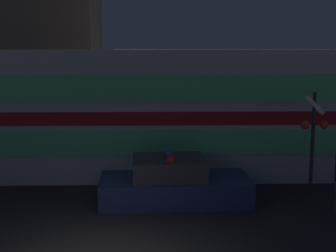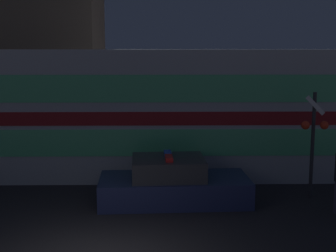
# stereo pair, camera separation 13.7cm
# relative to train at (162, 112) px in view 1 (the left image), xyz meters

# --- Properties ---
(train) EXTENTS (18.04, 3.00, 4.31)m
(train) POSITION_rel_train_xyz_m (0.00, 0.00, 0.00)
(train) COLOR #B7BABF
(train) RESTS_ON ground_plane
(police_car) EXTENTS (4.31, 2.04, 1.41)m
(police_car) POSITION_rel_train_xyz_m (0.26, -3.22, -1.63)
(police_car) COLOR navy
(police_car) RESTS_ON ground_plane
(crossing_signal_near) EXTENTS (0.79, 0.30, 3.11)m
(crossing_signal_near) POSITION_rel_train_xyz_m (4.32, -2.91, -0.28)
(crossing_signal_near) COLOR #2D2D33
(crossing_signal_near) RESTS_ON ground_plane
(building_left) EXTENTS (8.18, 5.04, 9.27)m
(building_left) POSITION_rel_train_xyz_m (-7.30, 8.37, 2.48)
(building_left) COLOR brown
(building_left) RESTS_ON ground_plane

